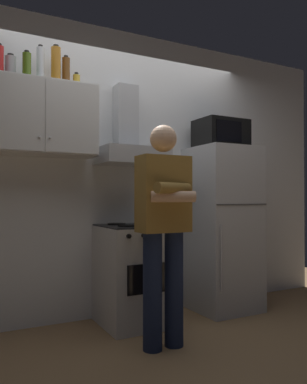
{
  "coord_description": "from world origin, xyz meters",
  "views": [
    {
      "loc": [
        -1.48,
        -2.85,
        1.1
      ],
      "look_at": [
        0.0,
        0.0,
        1.15
      ],
      "focal_mm": 36.18,
      "sensor_mm": 36.0,
      "label": 1
    }
  ],
  "objects_px": {
    "refrigerator": "(222,228)",
    "bottle_spice_jar": "(76,81)",
    "range_hood": "(130,144)",
    "person_standing": "(164,225)",
    "microwave": "(221,134)",
    "bottle_olive_oil": "(27,66)",
    "bottle_beer_brown": "(66,72)",
    "bottle_vodka_clear": "(40,65)",
    "cooking_pot": "(155,217)",
    "bottle_liquor_amber": "(56,66)",
    "stove_oven": "(135,274)",
    "bottle_canister_steel": "(10,68)",
    "upper_cabinet": "(40,119)"
  },
  "relations": [
    {
      "from": "person_standing",
      "to": "bottle_canister_steel",
      "type": "height_order",
      "value": "bottle_canister_steel"
    },
    {
      "from": "range_hood",
      "to": "bottle_olive_oil",
      "type": "distance_m",
      "value": 1.07
    },
    {
      "from": "stove_oven",
      "to": "refrigerator",
      "type": "xyz_separation_m",
      "value": [
        0.95,
        0.0,
        0.37
      ]
    },
    {
      "from": "bottle_olive_oil",
      "to": "bottle_spice_jar",
      "type": "distance_m",
      "value": 0.43
    },
    {
      "from": "upper_cabinet",
      "to": "bottle_canister_steel",
      "type": "relative_size",
      "value": 4.37
    },
    {
      "from": "person_standing",
      "to": "bottle_beer_brown",
      "type": "distance_m",
      "value": 1.58
    },
    {
      "from": "microwave",
      "to": "bottle_liquor_amber",
      "type": "distance_m",
      "value": 1.69
    },
    {
      "from": "stove_oven",
      "to": "bottle_beer_brown",
      "type": "xyz_separation_m",
      "value": [
        -0.58,
        0.15,
        1.74
      ]
    },
    {
      "from": "bottle_canister_steel",
      "to": "microwave",
      "type": "bearing_deg",
      "value": -4.35
    },
    {
      "from": "bottle_olive_oil",
      "to": "bottle_beer_brown",
      "type": "bearing_deg",
      "value": 10.74
    },
    {
      "from": "microwave",
      "to": "bottle_vodka_clear",
      "type": "relative_size",
      "value": 1.55
    },
    {
      "from": "bottle_olive_oil",
      "to": "bottle_beer_brown",
      "type": "relative_size",
      "value": 0.86
    },
    {
      "from": "stove_oven",
      "to": "range_hood",
      "type": "bearing_deg",
      "value": 90.0
    },
    {
      "from": "range_hood",
      "to": "person_standing",
      "type": "distance_m",
      "value": 1.01
    },
    {
      "from": "bottle_vodka_clear",
      "to": "bottle_liquor_amber",
      "type": "bearing_deg",
      "value": -4.99
    },
    {
      "from": "refrigerator",
      "to": "upper_cabinet",
      "type": "bearing_deg",
      "value": 175.93
    },
    {
      "from": "bottle_spice_jar",
      "to": "bottle_canister_steel",
      "type": "xyz_separation_m",
      "value": [
        -0.54,
        0.01,
        0.04
      ]
    },
    {
      "from": "bottle_vodka_clear",
      "to": "bottle_spice_jar",
      "type": "xyz_separation_m",
      "value": [
        0.31,
        0.02,
        -0.09
      ]
    },
    {
      "from": "bottle_beer_brown",
      "to": "bottle_vodka_clear",
      "type": "xyz_separation_m",
      "value": [
        -0.22,
        -0.01,
        0.02
      ]
    },
    {
      "from": "microwave",
      "to": "upper_cabinet",
      "type": "bearing_deg",
      "value": 176.52
    },
    {
      "from": "range_hood",
      "to": "person_standing",
      "type": "bearing_deg",
      "value": -93.91
    },
    {
      "from": "cooking_pot",
      "to": "bottle_spice_jar",
      "type": "xyz_separation_m",
      "value": [
        -0.62,
        0.28,
        1.17
      ]
    },
    {
      "from": "refrigerator",
      "to": "cooking_pot",
      "type": "bearing_deg",
      "value": -171.68
    },
    {
      "from": "refrigerator",
      "to": "microwave",
      "type": "relative_size",
      "value": 3.33
    },
    {
      "from": "bottle_liquor_amber",
      "to": "upper_cabinet",
      "type": "bearing_deg",
      "value": -177.84
    },
    {
      "from": "range_hood",
      "to": "cooking_pot",
      "type": "bearing_deg",
      "value": -62.12
    },
    {
      "from": "microwave",
      "to": "bottle_vodka_clear",
      "type": "bearing_deg",
      "value": 176.01
    },
    {
      "from": "range_hood",
      "to": "bottle_spice_jar",
      "type": "bearing_deg",
      "value": 175.69
    },
    {
      "from": "stove_oven",
      "to": "bottle_beer_brown",
      "type": "relative_size",
      "value": 3.33
    },
    {
      "from": "person_standing",
      "to": "bottle_spice_jar",
      "type": "relative_size",
      "value": 12.22
    },
    {
      "from": "upper_cabinet",
      "to": "bottle_olive_oil",
      "type": "height_order",
      "value": "bottle_olive_oil"
    },
    {
      "from": "refrigerator",
      "to": "microwave",
      "type": "distance_m",
      "value": 0.94
    },
    {
      "from": "bottle_canister_steel",
      "to": "refrigerator",
      "type": "bearing_deg",
      "value": -4.88
    },
    {
      "from": "bottle_olive_oil",
      "to": "bottle_liquor_amber",
      "type": "xyz_separation_m",
      "value": [
        0.24,
        0.04,
        0.05
      ]
    },
    {
      "from": "person_standing",
      "to": "bottle_olive_oil",
      "type": "height_order",
      "value": "bottle_olive_oil"
    },
    {
      "from": "bottle_spice_jar",
      "to": "bottle_olive_oil",
      "type": "bearing_deg",
      "value": -170.36
    },
    {
      "from": "stove_oven",
      "to": "bottle_liquor_amber",
      "type": "xyz_separation_m",
      "value": [
        -0.67,
        0.13,
        1.77
      ]
    },
    {
      "from": "stove_oven",
      "to": "range_hood",
      "type": "distance_m",
      "value": 1.17
    },
    {
      "from": "cooking_pot",
      "to": "bottle_canister_steel",
      "type": "height_order",
      "value": "bottle_canister_steel"
    },
    {
      "from": "refrigerator",
      "to": "bottle_spice_jar",
      "type": "bearing_deg",
      "value": 173.54
    },
    {
      "from": "stove_oven",
      "to": "cooking_pot",
      "type": "relative_size",
      "value": 2.94
    },
    {
      "from": "upper_cabinet",
      "to": "bottle_beer_brown",
      "type": "xyz_separation_m",
      "value": [
        0.22,
        0.03,
        0.42
      ]
    },
    {
      "from": "microwave",
      "to": "bottle_liquor_amber",
      "type": "height_order",
      "value": "bottle_liquor_amber"
    },
    {
      "from": "bottle_beer_brown",
      "to": "bottle_vodka_clear",
      "type": "distance_m",
      "value": 0.22
    },
    {
      "from": "bottle_beer_brown",
      "to": "bottle_canister_steel",
      "type": "xyz_separation_m",
      "value": [
        -0.44,
        0.02,
        -0.03
      ]
    },
    {
      "from": "person_standing",
      "to": "bottle_olive_oil",
      "type": "distance_m",
      "value": 1.68
    },
    {
      "from": "microwave",
      "to": "stove_oven",
      "type": "bearing_deg",
      "value": -178.85
    },
    {
      "from": "microwave",
      "to": "bottle_spice_jar",
      "type": "xyz_separation_m",
      "value": [
        -1.44,
        0.14,
        0.37
      ]
    },
    {
      "from": "bottle_vodka_clear",
      "to": "bottle_spice_jar",
      "type": "distance_m",
      "value": 0.32
    },
    {
      "from": "stove_oven",
      "to": "bottle_canister_steel",
      "type": "distance_m",
      "value": 2.0
    }
  ]
}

